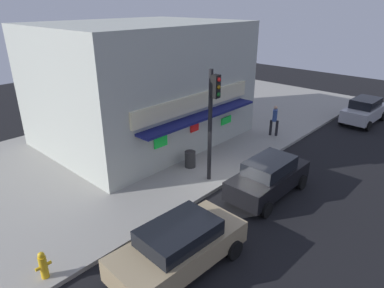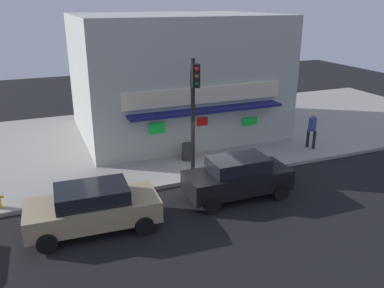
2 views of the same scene
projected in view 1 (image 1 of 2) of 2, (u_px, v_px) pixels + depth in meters
The scene contains 10 objects.
ground_plane at pixel (229, 184), 15.37m from camera, with size 57.21×57.21×0.00m, color black.
sidewalk at pixel (141, 145), 19.23m from camera, with size 38.14×12.52×0.16m, color gray.
corner_building at pixel (142, 83), 19.11m from camera, with size 10.74×9.04×6.50m.
traffic_light at pixel (212, 112), 14.15m from camera, with size 0.32×0.58×5.00m.
fire_hydrant at pixel (43, 265), 9.79m from camera, with size 0.47×0.23×0.90m.
trash_can at pixel (190, 159), 16.45m from camera, with size 0.53×0.53×0.81m, color #2D2D2D.
pedestrian at pixel (275, 119), 20.10m from camera, with size 0.55×0.53×1.85m.
parked_car_silver at pixel (364, 110), 22.79m from camera, with size 4.12×2.05×1.68m.
parked_car_black at pixel (269, 177), 14.20m from camera, with size 4.18×1.94×1.66m.
parked_car_tan at pixel (179, 246), 10.24m from camera, with size 4.46×2.26×1.57m.
Camera 1 is at (-11.04, -7.85, 7.66)m, focal length 31.59 mm.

